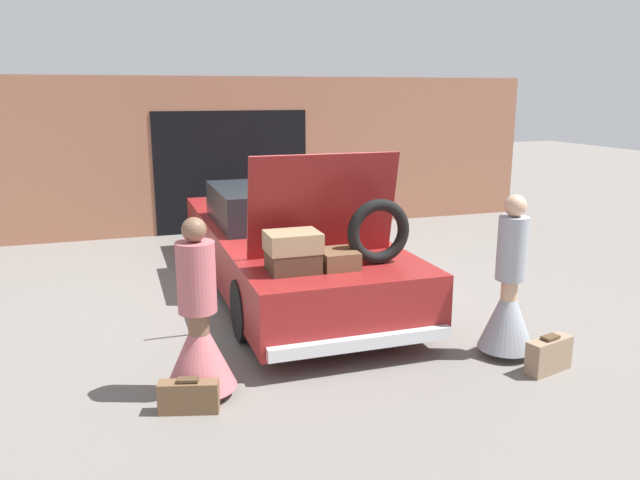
{
  "coord_description": "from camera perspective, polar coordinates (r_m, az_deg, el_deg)",
  "views": [
    {
      "loc": [
        -2.05,
        -7.66,
        2.53
      ],
      "look_at": [
        0.0,
        -1.46,
        0.97
      ],
      "focal_mm": 35.0,
      "sensor_mm": 36.0,
      "label": 1
    }
  ],
  "objects": [
    {
      "name": "ground_plane",
      "position": [
        8.33,
        -3.18,
        -4.3
      ],
      "size": [
        40.0,
        40.0,
        0.0
      ],
      "primitive_type": "plane",
      "color": "slate"
    },
    {
      "name": "garage_wall_back",
      "position": [
        11.6,
        -8.12,
        7.65
      ],
      "size": [
        12.0,
        0.14,
        2.8
      ],
      "color": "#9E664C",
      "rests_on": "ground_plane"
    },
    {
      "name": "car",
      "position": [
        8.16,
        -3.24,
        -0.28
      ],
      "size": [
        1.93,
        5.41,
        1.92
      ],
      "color": "maroon",
      "rests_on": "ground_plane"
    },
    {
      "name": "person_left",
      "position": [
        5.38,
        -11.0,
        -8.46
      ],
      "size": [
        0.61,
        0.61,
        1.55
      ],
      "rotation": [
        0.0,
        0.0,
        -1.79
      ],
      "color": "brown",
      "rests_on": "ground_plane"
    },
    {
      "name": "person_right",
      "position": [
        6.32,
        16.85,
        -5.22
      ],
      "size": [
        0.54,
        0.54,
        1.6
      ],
      "rotation": [
        0.0,
        0.0,
        1.78
      ],
      "color": "tan",
      "rests_on": "ground_plane"
    },
    {
      "name": "suitcase_beside_left_person",
      "position": [
        5.29,
        -11.91,
        -13.84
      ],
      "size": [
        0.5,
        0.26,
        0.29
      ],
      "color": "brown",
      "rests_on": "ground_plane"
    },
    {
      "name": "suitcase_beside_right_person",
      "position": [
        6.22,
        20.18,
        -9.84
      ],
      "size": [
        0.51,
        0.28,
        0.35
      ],
      "color": "#8C7259",
      "rests_on": "ground_plane"
    }
  ]
}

